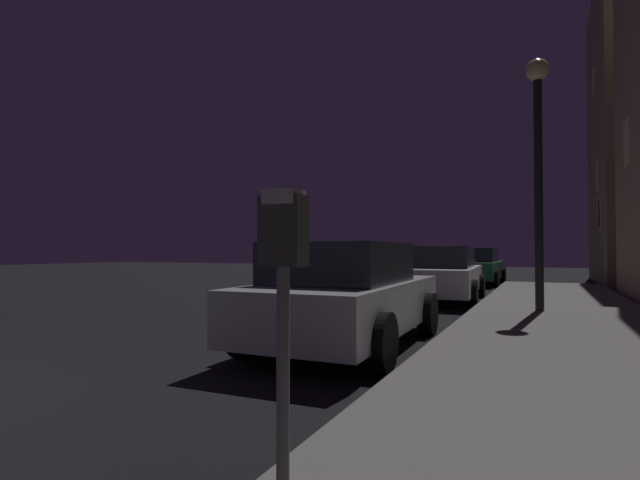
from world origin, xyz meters
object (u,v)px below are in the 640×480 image
object	(u,v)px
car_silver	(346,295)
car_white	(440,274)
car_green	(474,267)
street_lamp	(538,141)
parking_meter	(283,273)

from	to	relation	value
car_silver	car_white	bearing A→B (deg)	90.00
car_white	car_green	xyz separation A→B (m)	(-0.00, 6.79, -0.01)
car_white	street_lamp	size ratio (longest dim) A/B	0.93
car_white	street_lamp	xyz separation A→B (m)	(2.41, -2.51, 2.77)
parking_meter	car_green	bearing A→B (deg)	94.80
car_silver	street_lamp	world-z (taller)	street_lamp
car_silver	car_green	xyz separation A→B (m)	(-0.00, 13.42, -0.01)
parking_meter	car_white	world-z (taller)	parking_meter
parking_meter	street_lamp	size ratio (longest dim) A/B	0.29
car_green	street_lamp	xyz separation A→B (m)	(2.41, -9.31, 2.78)
parking_meter	street_lamp	bearing A→B (deg)	83.87
parking_meter	car_white	bearing A→B (deg)	97.72
car_white	street_lamp	world-z (taller)	street_lamp
parking_meter	car_white	distance (m)	11.14
parking_meter	car_white	size ratio (longest dim) A/B	0.31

